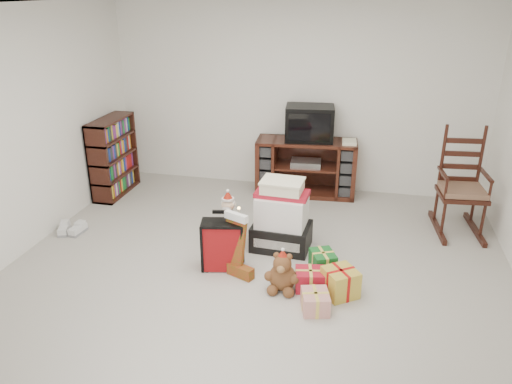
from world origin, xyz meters
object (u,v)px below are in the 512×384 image
at_px(gift_pile, 282,219).
at_px(red_suitcase, 223,245).
at_px(tv_stand, 306,167).
at_px(gift_cluster, 317,277).
at_px(mrs_claus_figurine, 228,224).
at_px(teddy_bear, 282,274).
at_px(rocking_chair, 460,195).
at_px(santa_figurine, 286,227).
at_px(sneaker_pair, 71,230).
at_px(bookshelf, 114,158).
at_px(crt_television, 309,123).

height_order(gift_pile, red_suitcase, gift_pile).
distance_m(tv_stand, gift_cluster, 2.35).
bearing_deg(tv_stand, gift_cluster, -83.78).
distance_m(gift_pile, mrs_claus_figurine, 0.59).
bearing_deg(teddy_bear, rocking_chair, 44.36).
height_order(red_suitcase, teddy_bear, red_suitcase).
bearing_deg(red_suitcase, gift_cluster, -20.94).
xyz_separation_m(teddy_bear, mrs_claus_figurine, (-0.74, 0.77, 0.07)).
bearing_deg(santa_figurine, mrs_claus_figurine, -178.46).
relative_size(sneaker_pair, gift_cluster, 0.38).
bearing_deg(teddy_bear, bookshelf, 145.05).
height_order(bookshelf, gift_cluster, bookshelf).
bearing_deg(santa_figurine, bookshelf, 157.37).
bearing_deg(mrs_claus_figurine, tv_stand, 68.88).
relative_size(rocking_chair, santa_figurine, 1.85).
height_order(rocking_chair, santa_figurine, rocking_chair).
xyz_separation_m(tv_stand, sneaker_pair, (-2.47, -1.79, -0.33)).
bearing_deg(mrs_claus_figurine, bookshelf, 150.50).
bearing_deg(crt_television, rocking_chair, -27.23).
height_order(bookshelf, mrs_claus_figurine, bookshelf).
xyz_separation_m(tv_stand, bookshelf, (-2.53, -0.55, 0.12)).
distance_m(teddy_bear, mrs_claus_figurine, 1.06).
bearing_deg(gift_cluster, rocking_chair, 48.44).
height_order(rocking_chair, crt_television, rocking_chair).
bearing_deg(red_suitcase, crt_television, 64.14).
relative_size(mrs_claus_figurine, sneaker_pair, 1.99).
relative_size(tv_stand, gift_pile, 1.76).
bearing_deg(santa_figurine, rocking_chair, 26.77).
height_order(gift_pile, teddy_bear, gift_pile).
xyz_separation_m(teddy_bear, santa_figurine, (-0.10, 0.78, 0.09)).
bearing_deg(bookshelf, rocking_chair, -1.56).
xyz_separation_m(red_suitcase, santa_figurine, (0.55, 0.53, 0.00)).
bearing_deg(gift_cluster, teddy_bear, -164.06).
bearing_deg(teddy_bear, sneaker_pair, 166.85).
relative_size(rocking_chair, gift_cluster, 1.50).
xyz_separation_m(bookshelf, gift_cluster, (2.95, -1.75, -0.38)).
bearing_deg(rocking_chair, gift_pile, -160.24).
relative_size(mrs_claus_figurine, gift_cluster, 0.75).
distance_m(teddy_bear, gift_cluster, 0.33).
bearing_deg(mrs_claus_figurine, red_suitcase, -80.41).
distance_m(red_suitcase, sneaker_pair, 1.97).
bearing_deg(teddy_bear, gift_pile, 100.91).
distance_m(bookshelf, santa_figurine, 2.76).
relative_size(tv_stand, gift_cluster, 1.62).
height_order(santa_figurine, gift_cluster, santa_figurine).
distance_m(red_suitcase, crt_television, 2.35).
bearing_deg(teddy_bear, tv_stand, 92.58).
relative_size(gift_pile, mrs_claus_figurine, 1.22).
distance_m(rocking_chair, sneaker_pair, 4.50).
distance_m(bookshelf, gift_pile, 2.69).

